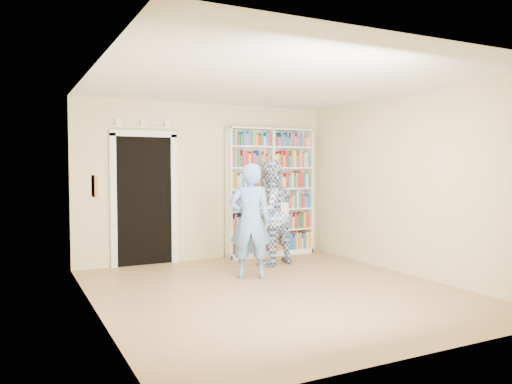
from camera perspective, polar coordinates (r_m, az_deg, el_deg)
floor at (r=6.62m, az=2.34°, el=-11.22°), size 5.00×5.00×0.00m
ceiling at (r=6.51m, az=2.39°, el=12.50°), size 5.00×5.00×0.00m
wall_back at (r=8.69m, az=-5.65°, el=1.17°), size 4.50×0.00×4.50m
wall_left at (r=5.69m, az=-17.88°, el=0.07°), size 0.00×5.00×5.00m
wall_right at (r=7.77m, az=17.04°, el=0.83°), size 0.00×5.00×5.00m
bookshelf at (r=9.04m, az=1.59°, el=0.06°), size 1.67×0.31×2.30m
doorway at (r=8.35m, az=-12.65°, el=-0.14°), size 1.10×0.08×2.43m
wall_art at (r=5.88m, az=-17.99°, el=0.65°), size 0.03×0.25×0.25m
man_blue at (r=7.20m, az=-0.65°, el=-3.33°), size 0.72×0.61×1.66m
man_plaid at (r=8.15m, az=1.53°, el=-2.40°), size 0.98×0.85×1.72m
paper_sheet at (r=8.02m, az=3.30°, el=-2.17°), size 0.18×0.08×0.27m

